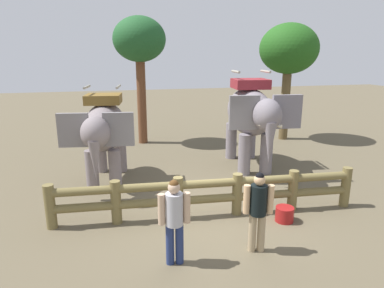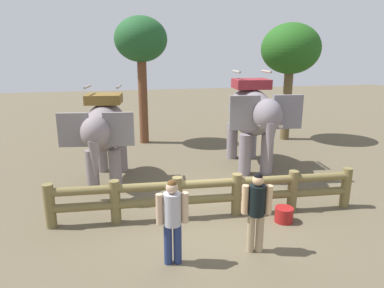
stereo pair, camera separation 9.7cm
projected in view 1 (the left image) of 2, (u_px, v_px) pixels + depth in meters
ground_plane at (207, 215)px, 8.49m from camera, size 60.00×60.00×0.00m
log_fence at (208, 193)px, 8.28m from camera, size 7.50×0.77×1.05m
elephant_near_left at (104, 130)px, 10.22m from camera, size 1.97×3.48×2.94m
elephant_center at (251, 115)px, 11.56m from camera, size 2.20×3.90×3.31m
tourist_woman_in_black at (258, 207)px, 6.71m from camera, size 0.58×0.39×1.68m
tourist_man_in_blue at (174, 216)px, 6.30m from camera, size 0.60×0.35×1.69m
tree_far_left at (140, 43)px, 14.22m from camera, size 2.19×2.19×5.36m
tree_back_center at (289, 51)px, 14.98m from camera, size 2.56×2.56×5.14m
feed_bucket at (284, 214)px, 8.14m from camera, size 0.43×0.43×0.35m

